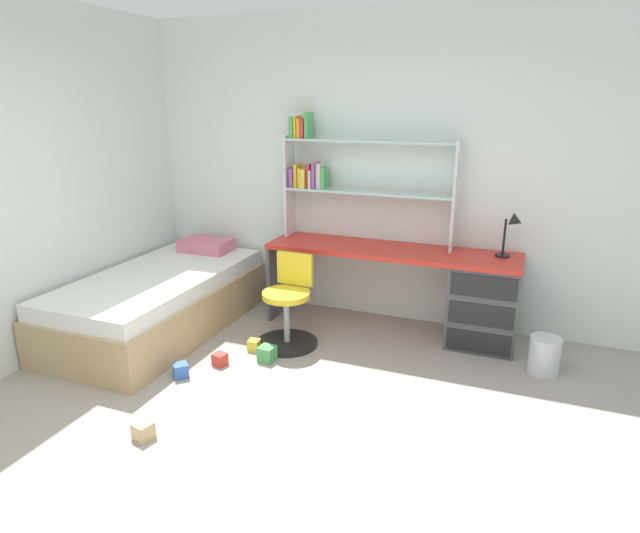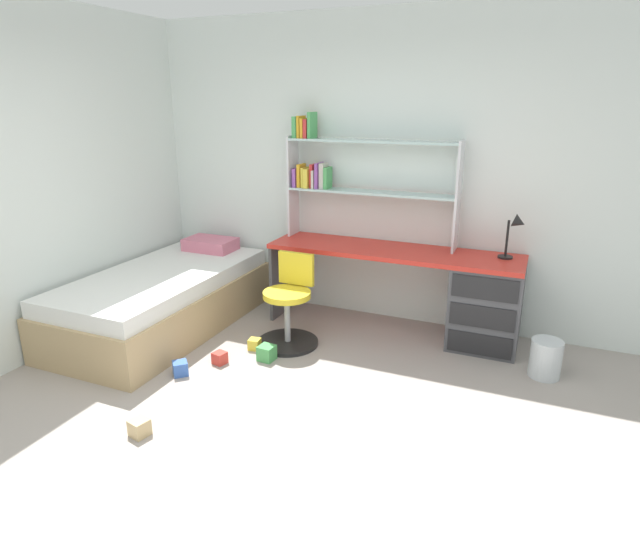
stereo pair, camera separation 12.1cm
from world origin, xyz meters
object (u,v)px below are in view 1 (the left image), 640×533
(desk_lamp, at_px, (513,228))
(desk, at_px, (458,293))
(swivel_chair, at_px, (288,311))
(toy_block_red_1, at_px, (220,359))
(toy_block_natural_4, at_px, (143,431))
(toy_block_green_3, at_px, (267,354))
(bookshelf_hutch, at_px, (344,170))
(bed_platform, at_px, (161,301))
(toy_block_yellow_2, at_px, (254,345))
(waste_bin, at_px, (544,355))
(toy_block_blue_0, at_px, (181,370))

(desk_lamp, bearing_deg, desk, -169.57)
(desk_lamp, xyz_separation_m, swivel_chair, (-1.69, -0.68, -0.71))
(toy_block_red_1, bearing_deg, toy_block_natural_4, -85.96)
(toy_block_green_3, height_order, toy_block_natural_4, toy_block_green_3)
(desk, relative_size, toy_block_red_1, 23.06)
(desk, xyz_separation_m, toy_block_green_3, (-1.34, -0.97, -0.36))
(desk, xyz_separation_m, bookshelf_hutch, (-1.09, 0.16, 0.97))
(desk, bearing_deg, bed_platform, -163.45)
(swivel_chair, relative_size, toy_block_yellow_2, 8.37)
(bookshelf_hutch, distance_m, desk_lamp, 1.53)
(swivel_chair, bearing_deg, desk, 24.85)
(desk, height_order, desk_lamp, desk_lamp)
(desk, xyz_separation_m, toy_block_yellow_2, (-1.52, -0.84, -0.38))
(bed_platform, bearing_deg, desk, 16.55)
(toy_block_green_3, bearing_deg, toy_block_yellow_2, 145.10)
(waste_bin, xyz_separation_m, toy_block_red_1, (-2.36, -0.79, -0.10))
(desk_lamp, distance_m, waste_bin, 1.03)
(swivel_chair, bearing_deg, bookshelf_hutch, 73.93)
(bed_platform, height_order, toy_block_red_1, bed_platform)
(swivel_chair, xyz_separation_m, waste_bin, (2.03, 0.23, -0.15))
(desk_lamp, bearing_deg, toy_block_natural_4, -131.23)
(desk, xyz_separation_m, toy_block_blue_0, (-1.82, -1.44, -0.37))
(bed_platform, xyz_separation_m, toy_block_natural_4, (0.93, -1.42, -0.21))
(toy_block_green_3, bearing_deg, toy_block_blue_0, -135.91)
(toy_block_red_1, bearing_deg, desk_lamp, 31.33)
(desk, distance_m, bed_platform, 2.62)
(bookshelf_hutch, bearing_deg, waste_bin, -16.61)
(toy_block_yellow_2, distance_m, toy_block_natural_4, 1.33)
(bed_platform, height_order, toy_block_blue_0, bed_platform)
(bookshelf_hutch, relative_size, desk_lamp, 4.05)
(bed_platform, xyz_separation_m, toy_block_yellow_2, (0.99, -0.09, -0.22))
(bookshelf_hutch, distance_m, toy_block_red_1, 1.97)
(toy_block_blue_0, height_order, toy_block_red_1, toy_block_blue_0)
(waste_bin, distance_m, toy_block_natural_4, 2.91)
(bookshelf_hutch, distance_m, toy_block_yellow_2, 1.73)
(desk_lamp, bearing_deg, toy_block_yellow_2, -154.53)
(bookshelf_hutch, distance_m, waste_bin, 2.26)
(toy_block_yellow_2, xyz_separation_m, toy_block_natural_4, (-0.06, -1.33, 0.01))
(toy_block_red_1, distance_m, toy_block_yellow_2, 0.35)
(desk_lamp, xyz_separation_m, toy_block_green_3, (-1.72, -1.04, -0.95))
(toy_block_red_1, bearing_deg, toy_block_blue_0, -122.51)
(toy_block_yellow_2, bearing_deg, toy_block_green_3, -34.90)
(bookshelf_hutch, bearing_deg, desk_lamp, -3.56)
(bookshelf_hutch, xyz_separation_m, desk_lamp, (1.47, -0.09, -0.39))
(desk, xyz_separation_m, bed_platform, (-2.51, -0.75, -0.16))
(waste_bin, height_order, toy_block_green_3, waste_bin)
(toy_block_red_1, bearing_deg, desk, 35.28)
(bookshelf_hutch, xyz_separation_m, toy_block_red_1, (-0.56, -1.33, -1.35))
(bookshelf_hutch, height_order, desk_lamp, bookshelf_hutch)
(desk_lamp, relative_size, toy_block_blue_0, 3.60)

